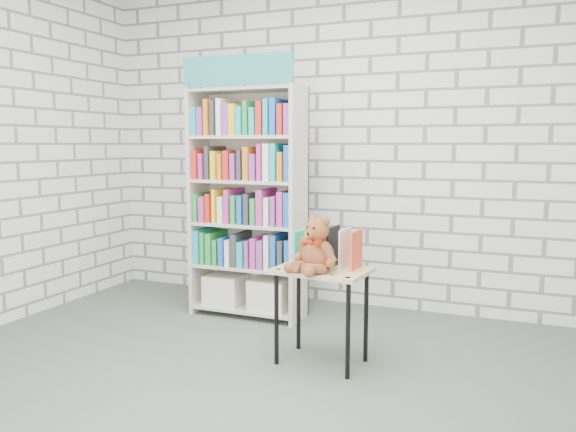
% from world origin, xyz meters
% --- Properties ---
extents(ground, '(4.50, 4.50, 0.00)m').
position_xyz_m(ground, '(0.00, 0.00, 0.00)').
color(ground, '#475145').
rests_on(ground, ground).
extents(room_shell, '(4.52, 4.02, 2.81)m').
position_xyz_m(room_shell, '(0.00, 0.00, 1.78)').
color(room_shell, silver).
rests_on(room_shell, ground).
extents(bookshelf, '(0.92, 0.36, 2.07)m').
position_xyz_m(bookshelf, '(-0.59, 1.36, 0.94)').
color(bookshelf, beige).
rests_on(bookshelf, ground).
extents(display_table, '(0.61, 0.45, 0.62)m').
position_xyz_m(display_table, '(0.30, 0.61, 0.53)').
color(display_table, tan).
rests_on(display_table, ground).
extents(table_books, '(0.42, 0.22, 0.24)m').
position_xyz_m(table_books, '(0.31, 0.70, 0.74)').
color(table_books, '#29B1B0').
rests_on(table_books, display_table).
extents(teddy_bear, '(0.32, 0.31, 0.34)m').
position_xyz_m(teddy_bear, '(0.28, 0.52, 0.76)').
color(teddy_bear, brown).
rests_on(teddy_bear, display_table).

